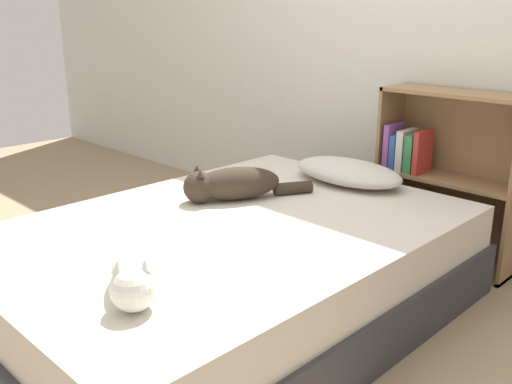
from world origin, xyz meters
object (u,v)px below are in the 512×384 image
object	(u,v)px
bed	(231,270)
cat_light	(136,270)
bookshelf	(446,173)
pillow	(349,172)
cat_dark	(231,184)

from	to	relation	value
bed	cat_light	bearing A→B (deg)	-68.95
cat_light	bookshelf	world-z (taller)	bookshelf
bed	bookshelf	distance (m)	1.31
bed	cat_light	xyz separation A→B (m)	(0.24, -0.62, 0.29)
bed	pillow	xyz separation A→B (m)	(0.00, 0.83, 0.28)
bookshelf	cat_dark	bearing A→B (deg)	-118.06
pillow	cat_dark	bearing A→B (deg)	-110.41
bed	pillow	size ratio (longest dim) A/B	3.36
pillow	cat_dark	distance (m)	0.66
pillow	bed	bearing A→B (deg)	-90.34
pillow	cat_light	size ratio (longest dim) A/B	1.28
pillow	bookshelf	distance (m)	0.53
bed	bookshelf	world-z (taller)	bookshelf
bed	pillow	world-z (taller)	pillow
bed	pillow	distance (m)	0.87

